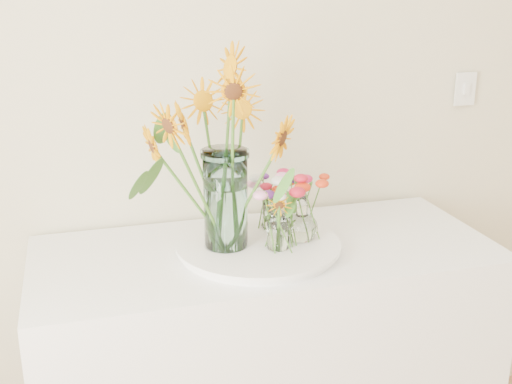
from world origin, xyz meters
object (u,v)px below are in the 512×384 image
counter (265,374)px  small_vase_a (278,232)px  small_vase_b (302,219)px  mason_jar (226,199)px  small_vase_c (271,213)px  tray (258,248)px

counter → small_vase_a: small_vase_a is taller
counter → small_vase_b: 0.56m
small_vase_b → mason_jar: bearing=176.1°
small_vase_c → counter: bearing=-116.7°
mason_jar → small_vase_a: (0.14, -0.06, -0.09)m
mason_jar → small_vase_a: 0.18m
mason_jar → small_vase_c: (0.17, 0.10, -0.10)m
small_vase_a → mason_jar: bearing=156.2°
small_vase_a → tray: bearing=126.1°
small_vase_c → tray: bearing=-124.6°
mason_jar → small_vase_b: mason_jar is taller
counter → small_vase_a: bearing=-81.4°
small_vase_c → small_vase_b: bearing=-64.6°
small_vase_a → small_vase_c: 0.17m
mason_jar → small_vase_a: bearing=-23.8°
counter → tray: 0.46m
tray → small_vase_a: size_ratio=4.20×
tray → small_vase_c: 0.15m
counter → small_vase_c: size_ratio=13.78×
mason_jar → tray: bearing=-2.1°
counter → small_vase_a: (0.01, -0.08, 0.53)m
mason_jar → small_vase_a: size_ratio=2.66×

